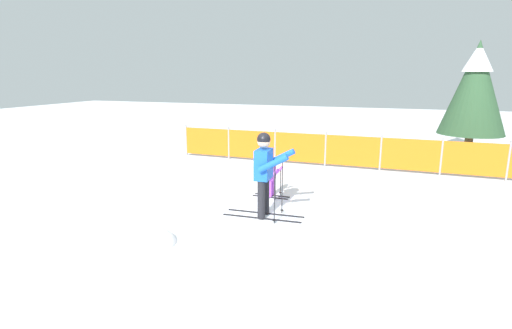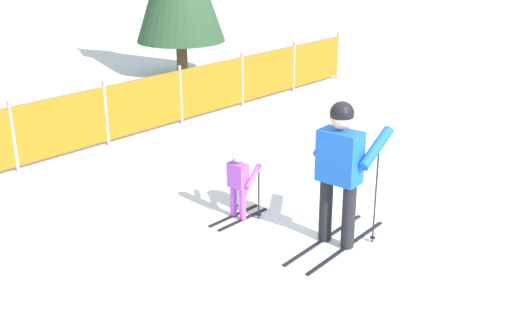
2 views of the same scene
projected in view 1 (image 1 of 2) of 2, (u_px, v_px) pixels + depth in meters
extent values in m
plane|color=white|center=(250.00, 220.00, 8.34)|extent=(60.00, 60.00, 0.00)
cube|color=black|center=(266.00, 213.00, 8.70)|extent=(1.71, 0.11, 0.02)
cube|color=black|center=(261.00, 218.00, 8.39)|extent=(1.71, 0.11, 0.02)
cylinder|color=black|center=(266.00, 195.00, 8.60)|extent=(0.16, 0.16, 0.81)
cylinder|color=black|center=(261.00, 200.00, 8.30)|extent=(0.16, 0.16, 0.81)
cube|color=blue|center=(264.00, 164.00, 8.29)|extent=(0.31, 0.51, 0.63)
cylinder|color=blue|center=(281.00, 157.00, 8.48)|extent=(0.64, 0.15, 0.42)
cylinder|color=blue|center=(273.00, 164.00, 7.89)|extent=(0.64, 0.15, 0.42)
sphere|color=#D8AD8C|center=(264.00, 142.00, 8.19)|extent=(0.27, 0.27, 0.27)
sphere|color=black|center=(264.00, 139.00, 8.18)|extent=(0.28, 0.28, 0.28)
cylinder|color=black|center=(282.00, 185.00, 8.62)|extent=(0.02, 0.02, 1.26)
cylinder|color=black|center=(282.00, 210.00, 8.75)|extent=(0.07, 0.07, 0.01)
cylinder|color=black|center=(275.00, 194.00, 8.00)|extent=(0.02, 0.02, 1.26)
cylinder|color=black|center=(274.00, 220.00, 8.13)|extent=(0.07, 0.07, 0.01)
cube|color=black|center=(272.00, 195.00, 9.99)|extent=(0.91, 0.07, 0.02)
cube|color=black|center=(270.00, 197.00, 9.83)|extent=(0.91, 0.07, 0.02)
cylinder|color=#B24CD8|center=(272.00, 187.00, 9.94)|extent=(0.09, 0.09, 0.43)
cylinder|color=#B24CD8|center=(270.00, 188.00, 9.78)|extent=(0.09, 0.09, 0.43)
cube|color=#B24CD8|center=(271.00, 173.00, 9.77)|extent=(0.16, 0.27, 0.33)
cylinder|color=#B24CD8|center=(278.00, 171.00, 9.88)|extent=(0.28, 0.07, 0.30)
cylinder|color=#B24CD8|center=(274.00, 174.00, 9.58)|extent=(0.28, 0.07, 0.30)
sphere|color=#D8AD8C|center=(271.00, 162.00, 9.72)|extent=(0.14, 0.14, 0.14)
sphere|color=white|center=(271.00, 161.00, 9.71)|extent=(0.15, 0.15, 0.15)
cylinder|color=black|center=(281.00, 182.00, 9.97)|extent=(0.02, 0.02, 0.67)
cylinder|color=black|center=(280.00, 193.00, 10.03)|extent=(0.07, 0.07, 0.01)
cylinder|color=black|center=(275.00, 187.00, 9.58)|extent=(0.02, 0.02, 0.67)
cylinder|color=black|center=(275.00, 197.00, 9.64)|extent=(0.07, 0.07, 0.01)
cylinder|color=gray|center=(186.00, 140.00, 14.79)|extent=(0.06, 0.06, 1.15)
cylinder|color=gray|center=(229.00, 143.00, 14.20)|extent=(0.06, 0.06, 1.15)
cylinder|color=gray|center=(275.00, 146.00, 13.61)|extent=(0.06, 0.06, 1.15)
cylinder|color=gray|center=(325.00, 149.00, 13.02)|extent=(0.06, 0.06, 1.15)
cylinder|color=gray|center=(381.00, 153.00, 12.43)|extent=(0.06, 0.06, 1.15)
cylinder|color=gray|center=(441.00, 157.00, 11.84)|extent=(0.06, 0.06, 1.15)
cylinder|color=gray|center=(508.00, 161.00, 11.25)|extent=(0.06, 0.06, 1.15)
cube|color=orange|center=(207.00, 142.00, 14.50)|extent=(1.73, 0.07, 0.97)
cube|color=orange|center=(251.00, 144.00, 13.91)|extent=(1.73, 0.07, 0.97)
cube|color=orange|center=(300.00, 148.00, 13.32)|extent=(1.73, 0.07, 0.97)
cube|color=orange|center=(352.00, 151.00, 12.73)|extent=(1.73, 0.07, 0.97)
cube|color=orange|center=(410.00, 155.00, 12.14)|extent=(1.73, 0.07, 0.97)
cube|color=orange|center=(474.00, 159.00, 11.55)|extent=(1.73, 0.07, 0.97)
cylinder|color=#4C3823|center=(468.00, 146.00, 14.39)|extent=(0.28, 0.28, 0.87)
cone|color=#2D5031|center=(475.00, 88.00, 13.93)|extent=(2.22, 2.22, 3.25)
cone|color=white|center=(479.00, 57.00, 13.70)|extent=(1.00, 1.00, 0.98)
ellipsoid|color=white|center=(139.00, 243.00, 7.21)|extent=(1.36, 1.16, 0.54)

